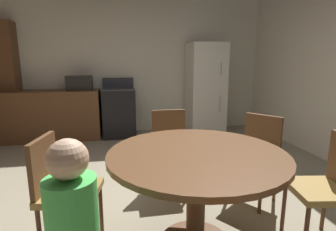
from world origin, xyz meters
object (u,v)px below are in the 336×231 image
object	(u,v)px
dining_table	(197,171)
microwave	(80,83)
refrigerator	(205,89)
chair_east	(329,184)
chair_west	(61,186)
oven_range	(119,112)
chair_north	(170,144)
chair_northeast	(257,152)

from	to	relation	value
dining_table	microwave	bearing A→B (deg)	111.02
refrigerator	chair_east	size ratio (longest dim) A/B	2.02
microwave	dining_table	xyz separation A→B (m)	(1.25, -3.25, -0.42)
refrigerator	chair_west	size ratio (longest dim) A/B	2.02
oven_range	microwave	size ratio (longest dim) A/B	2.50
chair_east	chair_north	xyz separation A→B (m)	(-0.98, 1.16, 0.00)
oven_range	refrigerator	xyz separation A→B (m)	(1.69, -0.05, 0.41)
chair_east	chair_northeast	world-z (taller)	same
chair_east	chair_west	size ratio (longest dim) A/B	1.00
chair_east	chair_northeast	size ratio (longest dim) A/B	1.00
refrigerator	chair_northeast	xyz separation A→B (m)	(-0.33, -2.62, -0.38)
refrigerator	microwave	bearing A→B (deg)	178.80
dining_table	chair_west	bearing A→B (deg)	170.27
chair_northeast	chair_west	size ratio (longest dim) A/B	1.00
chair_east	chair_north	distance (m)	1.52
dining_table	chair_east	xyz separation A→B (m)	(0.98, -0.16, -0.11)
dining_table	chair_northeast	distance (m)	1.00
chair_east	chair_west	distance (m)	1.99
chair_west	chair_north	bearing A→B (deg)	49.90
chair_east	refrigerator	bearing A→B (deg)	-83.21
refrigerator	chair_east	distance (m)	3.39
microwave	chair_west	xyz separation A→B (m)	(0.27, -3.08, -0.53)
dining_table	oven_range	bearing A→B (deg)	99.75
oven_range	chair_west	distance (m)	3.11
chair_north	chair_west	xyz separation A→B (m)	(-0.98, -0.83, 0.00)
chair_northeast	dining_table	bearing A→B (deg)	0.00
refrigerator	chair_north	distance (m)	2.51
chair_north	chair_northeast	xyz separation A→B (m)	(0.81, -0.41, 0.00)
refrigerator	dining_table	size ratio (longest dim) A/B	1.36
chair_west	oven_range	bearing A→B (deg)	91.95
chair_north	chair_west	size ratio (longest dim) A/B	1.00
oven_range	chair_northeast	bearing A→B (deg)	-62.92
oven_range	dining_table	distance (m)	3.30
oven_range	refrigerator	bearing A→B (deg)	-1.82
chair_east	chair_northeast	distance (m)	0.76
refrigerator	chair_north	size ratio (longest dim) A/B	2.02
oven_range	refrigerator	world-z (taller)	refrigerator
microwave	dining_table	world-z (taller)	microwave
oven_range	microwave	world-z (taller)	microwave
oven_range	chair_northeast	xyz separation A→B (m)	(1.37, -2.67, 0.03)
chair_east	chair_north	world-z (taller)	same
oven_range	refrigerator	distance (m)	1.74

